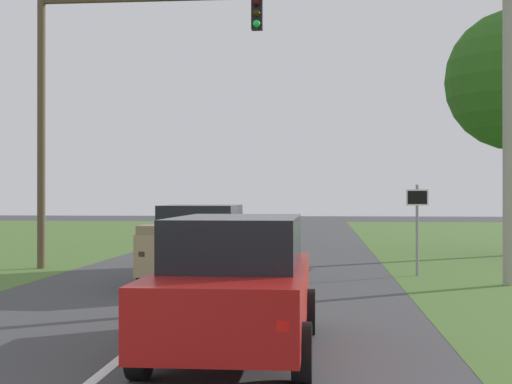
{
  "coord_description": "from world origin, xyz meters",
  "views": [
    {
      "loc": [
        2.73,
        -4.94,
        2.23
      ],
      "look_at": [
        0.94,
        14.7,
        2.29
      ],
      "focal_mm": 51.54,
      "sensor_mm": 36.0,
      "label": 1
    }
  ],
  "objects": [
    {
      "name": "ground_plane",
      "position": [
        0.0,
        9.46,
        0.0
      ],
      "size": [
        120.0,
        120.0,
        0.0
      ],
      "primitive_type": "plane",
      "color": "#424244"
    },
    {
      "name": "pickup_truck_lead",
      "position": [
        -0.31,
        13.34,
        1.01
      ],
      "size": [
        2.42,
        5.49,
        1.95
      ],
      "color": "tan",
      "rests_on": "ground_plane"
    },
    {
      "name": "keep_moving_sign",
      "position": [
        5.29,
        15.36,
        1.59
      ],
      "size": [
        0.6,
        0.09,
        2.49
      ],
      "color": "gray",
      "rests_on": "ground_plane"
    },
    {
      "name": "utility_pole_right",
      "position": [
        7.26,
        13.49,
        4.08
      ],
      "size": [
        0.28,
        0.28,
        8.15
      ],
      "primitive_type": "cylinder",
      "color": "#9E998E",
      "rests_on": "ground_plane"
    },
    {
      "name": "traffic_light",
      "position": [
        -3.92,
        16.36,
        5.62
      ],
      "size": [
        7.34,
        0.4,
        8.62
      ],
      "color": "brown",
      "rests_on": "ground_plane"
    },
    {
      "name": "red_suv_near",
      "position": [
        1.51,
        5.31,
        1.0
      ],
      "size": [
        2.19,
        4.89,
        1.9
      ],
      "color": "#9E1411",
      "rests_on": "ground_plane"
    }
  ]
}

